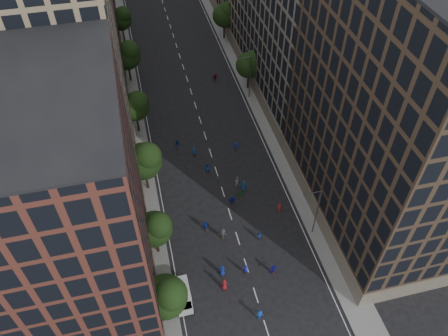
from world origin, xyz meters
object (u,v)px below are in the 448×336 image
Objects in this scene: streetlamp_far at (249,75)px; skater_2 at (259,236)px; cargo_van at (183,295)px; skater_1 at (245,269)px; streetlamp_near at (316,210)px; skater_0 at (222,271)px.

skater_2 is (-7.49, -32.28, -4.39)m from streetlamp_far.
skater_1 is at bearing 11.50° from cargo_van.
skater_2 is at bearing 28.50° from cargo_van.
cargo_van is at bearing 17.77° from skater_1.
streetlamp_near is 2.04× the size of cargo_van.
skater_1 is at bearing 168.36° from skater_0.
skater_0 is at bearing -165.47° from streetlamp_near.
streetlamp_near is 8.72m from skater_2.
cargo_van is at bearing -163.03° from streetlamp_near.
streetlamp_far is 4.83× the size of skater_0.
skater_0 is (-13.83, -3.59, -4.23)m from streetlamp_near.
skater_0 reaches higher than skater_1.
streetlamp_near is 1.00× the size of streetlamp_far.
streetlamp_near is at bearing -167.54° from skater_0.
streetlamp_far is at bearing 62.84° from cargo_van.
streetlamp_far is at bearing 90.00° from streetlamp_near.
skater_0 reaches higher than skater_2.
skater_2 is (3.33, 4.82, -0.13)m from skater_1.
streetlamp_far reaches higher than skater_2.
skater_1 is 1.17× the size of skater_2.
cargo_van reaches higher than skater_2.
skater_1 is (-10.82, -4.09, -4.26)m from streetlamp_near.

